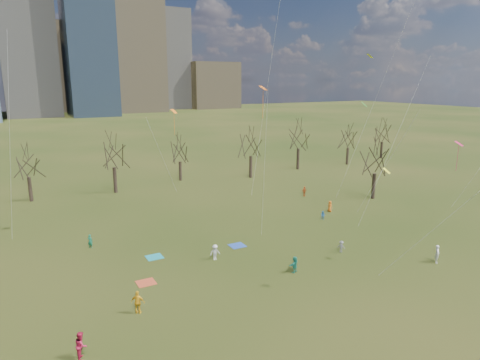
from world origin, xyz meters
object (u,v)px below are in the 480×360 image
blanket_teal (154,257)px  person_1 (437,254)px  blanket_navy (237,246)px  person_4 (138,302)px  blanket_crimson (146,283)px  person_2 (81,345)px

blanket_teal → person_1: size_ratio=0.89×
blanket_navy → person_4: 15.54m
blanket_crimson → person_4: 5.12m
blanket_navy → person_1: bearing=-41.4°
blanket_crimson → person_4: size_ratio=0.87×
person_4 → blanket_teal: bearing=-77.7°
blanket_navy → person_1: person_1 is taller
person_1 → person_2: size_ratio=0.97×
person_2 → person_4: person_4 is taller
blanket_navy → person_4: person_4 is taller
person_1 → blanket_teal: bearing=109.0°
blanket_teal → person_1: 27.75m
person_2 → person_4: bearing=-43.9°
blanket_crimson → person_2: size_ratio=0.87×
blanket_crimson → person_4: (-1.97, -4.64, 0.91)m
blanket_navy → person_2: 21.36m
blanket_teal → blanket_navy: size_ratio=1.00×
person_2 → person_4: 5.85m
person_1 → person_2: (-32.62, 1.22, 0.02)m
blanket_teal → person_2: size_ratio=0.87×
person_2 → blanket_navy: bearing=-47.4°
person_2 → blanket_crimson: bearing=-30.2°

